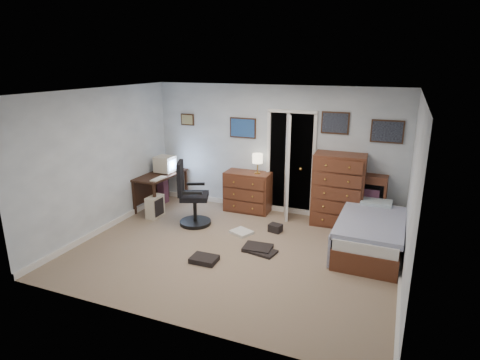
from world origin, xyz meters
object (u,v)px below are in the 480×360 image
object	(u,v)px
low_dresser	(248,192)
tall_dresser	(338,190)
computer_desk	(158,181)
office_chair	(191,201)
bed	(370,233)

from	to	relation	value
low_dresser	tall_dresser	world-z (taller)	tall_dresser
low_dresser	tall_dresser	xyz separation A→B (m)	(1.78, -0.02, 0.27)
computer_desk	office_chair	bearing A→B (deg)	-26.71
low_dresser	bed	size ratio (longest dim) A/B	0.48
computer_desk	tall_dresser	distance (m)	3.64
office_chair	bed	world-z (taller)	office_chair
computer_desk	tall_dresser	bearing A→B (deg)	8.63
computer_desk	low_dresser	xyz separation A→B (m)	(1.83, 0.45, -0.14)
low_dresser	tall_dresser	bearing A→B (deg)	-1.49
low_dresser	tall_dresser	size ratio (longest dim) A/B	0.68
office_chair	low_dresser	bearing A→B (deg)	34.00
computer_desk	low_dresser	bearing A→B (deg)	15.83
tall_dresser	bed	world-z (taller)	tall_dresser
computer_desk	tall_dresser	world-z (taller)	tall_dresser
office_chair	tall_dresser	world-z (taller)	tall_dresser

